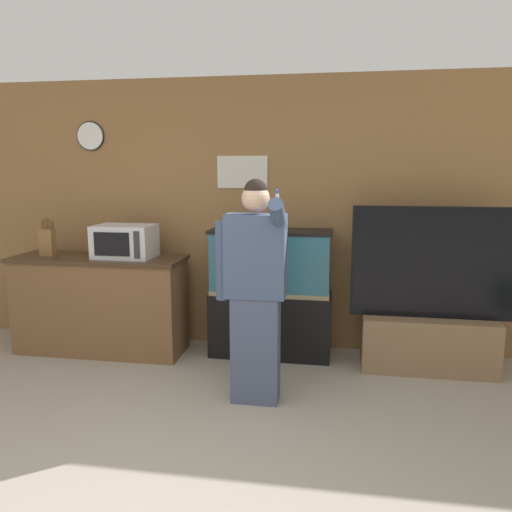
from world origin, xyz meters
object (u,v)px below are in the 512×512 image
object	(u,v)px
counter_island	(101,304)
aquarium_on_stand	(271,293)
microwave	(125,241)
tv_on_stand	(429,324)
knife_block	(48,241)
person_standing	(254,289)

from	to	relation	value
counter_island	aquarium_on_stand	distance (m)	1.64
microwave	tv_on_stand	size ratio (longest dim) A/B	0.38
counter_island	knife_block	xyz separation A→B (m)	(-0.50, -0.02, 0.60)
knife_block	microwave	bearing A→B (deg)	2.30
aquarium_on_stand	person_standing	distance (m)	1.00
tv_on_stand	person_standing	distance (m)	1.69
tv_on_stand	person_standing	xyz separation A→B (m)	(-1.40, -0.83, 0.46)
person_standing	knife_block	bearing A→B (deg)	160.01
counter_island	aquarium_on_stand	xyz separation A→B (m)	(1.62, 0.17, 0.13)
tv_on_stand	person_standing	bearing A→B (deg)	-149.27
tv_on_stand	microwave	bearing A→B (deg)	-179.47
microwave	knife_block	world-z (taller)	knife_block
knife_block	tv_on_stand	world-z (taller)	tv_on_stand
person_standing	microwave	bearing A→B (deg)	149.39
counter_island	microwave	bearing A→B (deg)	2.72
knife_block	person_standing	size ratio (longest dim) A/B	0.21
aquarium_on_stand	person_standing	size ratio (longest dim) A/B	0.71
knife_block	aquarium_on_stand	world-z (taller)	knife_block
person_standing	aquarium_on_stand	bearing A→B (deg)	90.61
microwave	tv_on_stand	world-z (taller)	tv_on_stand
person_standing	counter_island	bearing A→B (deg)	154.11
counter_island	microwave	size ratio (longest dim) A/B	3.03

